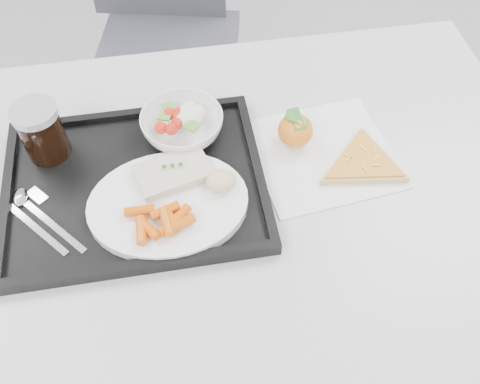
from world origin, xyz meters
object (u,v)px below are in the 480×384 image
(dinner_plate, at_px, (168,204))
(tray, at_px, (135,185))
(tangerine, at_px, (295,130))
(salad_bowl, at_px, (182,125))
(cola_glass, at_px, (42,131))
(chair, at_px, (162,14))
(table, at_px, (223,211))
(pizza_slice, at_px, (363,163))

(dinner_plate, bearing_deg, tray, 131.50)
(tangerine, bearing_deg, salad_bowl, 167.52)
(tray, bearing_deg, dinner_plate, -48.50)
(dinner_plate, height_order, cola_glass, cola_glass)
(chair, distance_m, dinner_plate, 0.91)
(salad_bowl, height_order, cola_glass, cola_glass)
(table, relative_size, pizza_slice, 4.96)
(dinner_plate, height_order, tangerine, tangerine)
(pizza_slice, bearing_deg, tray, 177.40)
(chair, height_order, tangerine, chair)
(chair, bearing_deg, tangerine, -74.34)
(salad_bowl, distance_m, cola_glass, 0.25)
(cola_glass, bearing_deg, salad_bowl, 1.00)
(cola_glass, distance_m, tangerine, 0.45)
(cola_glass, height_order, pizza_slice, cola_glass)
(table, bearing_deg, cola_glass, 156.92)
(cola_glass, bearing_deg, chair, 71.94)
(chair, relative_size, dinner_plate, 3.44)
(chair, xyz_separation_m, tangerine, (0.21, -0.76, 0.25))
(tray, xyz_separation_m, salad_bowl, (0.10, 0.10, 0.03))
(pizza_slice, bearing_deg, tangerine, 145.22)
(table, distance_m, chair, 0.86)
(tray, height_order, dinner_plate, dinner_plate)
(chair, xyz_separation_m, dinner_plate, (-0.03, -0.88, 0.24))
(table, relative_size, tangerine, 14.63)
(chair, distance_m, pizza_slice, 0.93)
(salad_bowl, bearing_deg, tray, -132.98)
(chair, bearing_deg, dinner_plate, -92.11)
(chair, relative_size, tangerine, 11.33)
(tangerine, height_order, pizza_slice, tangerine)
(table, height_order, tray, tray)
(table, distance_m, tray, 0.17)
(tray, bearing_deg, table, -10.54)
(tangerine, distance_m, pizza_slice, 0.14)
(table, relative_size, salad_bowl, 7.89)
(table, bearing_deg, dinner_plate, -160.61)
(chair, height_order, tray, chair)
(dinner_plate, relative_size, salad_bowl, 1.78)
(salad_bowl, height_order, pizza_slice, salad_bowl)
(tray, relative_size, salad_bowl, 2.96)
(table, xyz_separation_m, chair, (-0.06, 0.85, -0.15))
(tangerine, xyz_separation_m, pizza_slice, (0.11, -0.08, -0.02))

